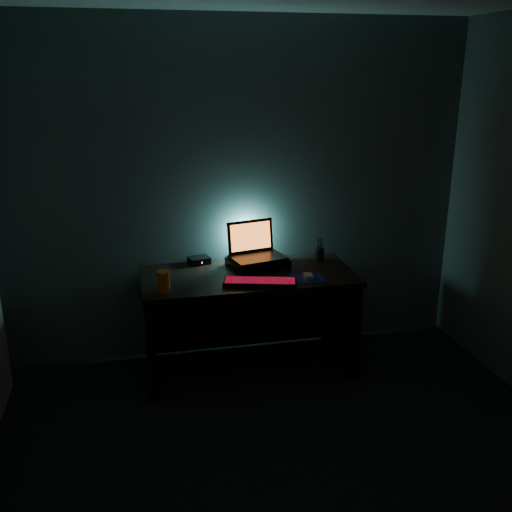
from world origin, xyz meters
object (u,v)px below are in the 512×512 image
(keyboard, at_px, (260,282))
(router, at_px, (199,260))
(mouse, at_px, (308,276))
(juice_glass, at_px, (164,281))
(laptop, at_px, (255,249))
(pen_cup, at_px, (320,254))

(keyboard, bearing_deg, router, 139.14)
(keyboard, relative_size, mouse, 5.54)
(juice_glass, bearing_deg, laptop, 29.96)
(laptop, relative_size, router, 2.47)
(laptop, height_order, pen_cup, laptop)
(mouse, relative_size, router, 0.54)
(mouse, distance_m, router, 0.85)
(mouse, bearing_deg, keyboard, -171.05)
(pen_cup, relative_size, router, 0.55)
(juice_glass, distance_m, router, 0.59)
(keyboard, distance_m, router, 0.62)
(pen_cup, bearing_deg, mouse, -119.18)
(router, bearing_deg, pen_cup, -22.04)
(laptop, xyz_separation_m, pen_cup, (0.50, -0.01, -0.07))
(keyboard, xyz_separation_m, mouse, (0.35, 0.03, 0.00))
(laptop, relative_size, pen_cup, 4.50)
(mouse, distance_m, pen_cup, 0.42)
(mouse, height_order, router, router)
(laptop, relative_size, mouse, 4.62)
(keyboard, bearing_deg, laptop, 97.79)
(keyboard, height_order, router, router)
(pen_cup, xyz_separation_m, juice_glass, (-1.19, -0.39, 0.02))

